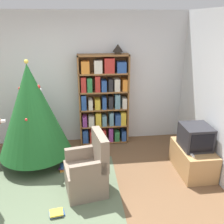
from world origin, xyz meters
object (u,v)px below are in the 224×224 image
(bookshelf, at_px, (104,101))
(christmas_tree, at_px, (32,111))
(television, at_px, (196,137))
(table_lamp, at_px, (118,48))
(armchair, at_px, (88,172))

(bookshelf, height_order, christmas_tree, christmas_tree)
(television, height_order, table_lamp, table_lamp)
(table_lamp, bearing_deg, television, -48.82)
(bookshelf, distance_m, television, 1.89)
(bookshelf, height_order, television, bookshelf)
(television, bearing_deg, table_lamp, 131.18)
(christmas_tree, xyz_separation_m, table_lamp, (1.54, 0.68, 0.92))
(christmas_tree, height_order, table_lamp, table_lamp)
(bookshelf, bearing_deg, armchair, -103.47)
(bookshelf, xyz_separation_m, christmas_tree, (-1.26, -0.67, 0.10))
(bookshelf, relative_size, armchair, 1.98)
(bookshelf, xyz_separation_m, television, (1.38, -1.26, -0.26))
(television, distance_m, christmas_tree, 2.73)
(television, bearing_deg, bookshelf, 137.72)
(christmas_tree, bearing_deg, bookshelf, 27.95)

